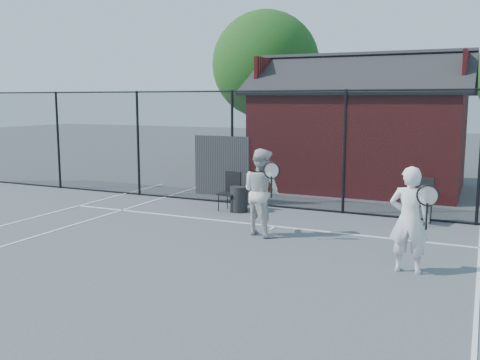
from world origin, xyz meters
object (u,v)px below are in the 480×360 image
at_px(player_front, 409,220).
at_px(player_back, 261,192).
at_px(chair_left, 229,192).
at_px(waste_bin, 239,199).
at_px(clubhouse, 360,137).
at_px(chair_right, 419,202).

height_order(player_front, player_back, player_back).
bearing_deg(player_front, chair_left, 146.52).
bearing_deg(player_back, waste_bin, 126.42).
xyz_separation_m(player_front, waste_bin, (-4.44, 3.12, -0.55)).
distance_m(player_front, chair_left, 5.66).
height_order(clubhouse, chair_left, clubhouse).
bearing_deg(chair_right, player_back, -126.24).
height_order(chair_left, waste_bin, chair_left).
distance_m(chair_right, waste_bin, 4.24).
relative_size(clubhouse, player_front, 3.77).
bearing_deg(waste_bin, clubhouse, 68.93).
xyz_separation_m(chair_left, waste_bin, (0.27, 0.00, -0.16)).
relative_size(chair_left, waste_bin, 1.50).
relative_size(player_front, chair_left, 1.82).
bearing_deg(player_back, clubhouse, 85.60).
bearing_deg(waste_bin, player_back, -53.58).
height_order(clubhouse, player_front, clubhouse).
xyz_separation_m(player_back, waste_bin, (-1.37, 1.85, -0.58)).
bearing_deg(player_front, chair_right, 93.70).
height_order(player_front, chair_right, player_front).
relative_size(clubhouse, waste_bin, 10.30).
bearing_deg(chair_right, player_front, -72.19).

